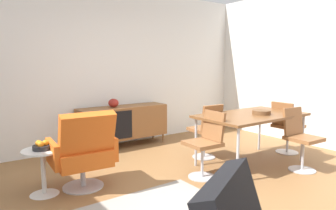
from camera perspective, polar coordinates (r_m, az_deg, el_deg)
name	(u,v)px	position (r m, az deg, el deg)	size (l,w,h in m)	color
ground_plane	(191,196)	(3.53, 4.29, -16.76)	(8.32, 8.32, 0.00)	olive
wall_back	(95,68)	(5.46, -13.54, 6.86)	(6.80, 0.12, 2.80)	silver
sideboard	(123,122)	(5.44, -8.43, -3.19)	(1.60, 0.45, 0.72)	brown
vase_cobalt	(113,103)	(5.31, -10.21, 0.37)	(0.18, 0.18, 0.15)	maroon
dining_table	(251,117)	(4.57, 15.39, -2.19)	(1.60, 0.90, 0.74)	brown
wooden_bowl_on_table	(261,112)	(4.58, 17.14, -1.32)	(0.26, 0.26, 0.06)	brown
dining_chair_back_left	(207,129)	(4.73, 7.30, -4.45)	(0.41, 0.44, 0.86)	brown
dining_chair_near_window	(206,141)	(3.98, 7.19, -6.81)	(0.44, 0.42, 0.86)	brown
dining_chair_front_right	(300,136)	(4.59, 23.54, -5.42)	(0.42, 0.44, 0.86)	brown
dining_chair_far_end	(286,125)	(5.33, 21.33, -3.55)	(0.43, 0.40, 0.86)	brown
lounge_chair_red	(84,150)	(3.69, -15.59, -8.24)	(0.75, 0.69, 0.95)	#D85919
side_table_round	(43,167)	(3.73, -22.42, -10.68)	(0.44, 0.44, 0.52)	white
fruit_bowl	(42,146)	(3.67, -22.62, -7.14)	(0.20, 0.20, 0.11)	#262628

